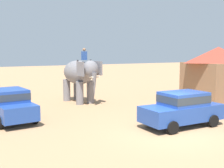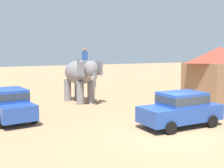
% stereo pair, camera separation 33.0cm
% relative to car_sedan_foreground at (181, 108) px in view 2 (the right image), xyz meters
% --- Properties ---
extents(ground_plane, '(120.00, 120.00, 0.00)m').
position_rel_car_sedan_foreground_xyz_m(ground_plane, '(-1.28, -0.75, -0.93)').
color(ground_plane, tan).
extents(car_sedan_foreground, '(4.10, 1.88, 1.70)m').
position_rel_car_sedan_foreground_xyz_m(car_sedan_foreground, '(0.00, 0.00, 0.00)').
color(car_sedan_foreground, '#23479E').
rests_on(car_sedan_foreground, ground).
extents(car_parked_far_side, '(2.20, 4.26, 1.70)m').
position_rel_car_sedan_foreground_xyz_m(car_parked_far_side, '(-7.20, 5.15, 0.00)').
color(car_parked_far_side, '#23479E').
rests_on(car_parked_far_side, ground).
extents(elephant_with_mahout, '(2.08, 3.98, 3.88)m').
position_rel_car_sedan_foreground_xyz_m(elephant_with_mahout, '(-1.84, 8.52, 1.06)').
color(elephant_with_mahout, slate).
rests_on(elephant_with_mahout, ground).
extents(roadside_hut, '(5.01, 4.22, 4.00)m').
position_rel_car_sedan_foreground_xyz_m(roadside_hut, '(8.10, 4.99, 1.20)').
color(roadside_hut, '#8C6647').
rests_on(roadside_hut, ground).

